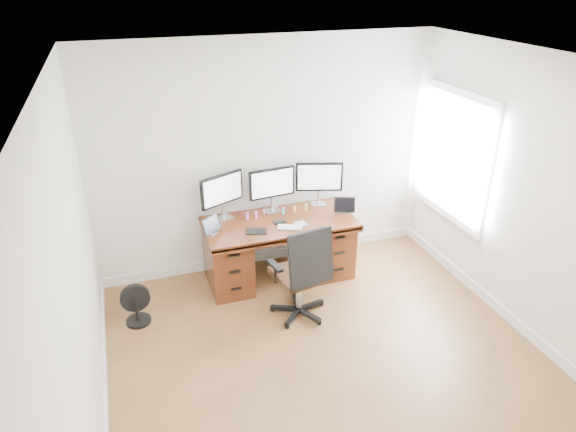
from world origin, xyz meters
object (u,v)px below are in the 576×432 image
object	(u,v)px
monitor_center	(272,184)
keyboard	(290,227)
desk	(279,246)
floor_fan	(136,305)
office_chair	(301,287)

from	to	relation	value
monitor_center	keyboard	distance (m)	0.58
desk	monitor_center	distance (m)	0.72
keyboard	desk	bearing A→B (deg)	126.16
desk	monitor_center	size ratio (longest dim) A/B	3.09
floor_fan	keyboard	world-z (taller)	keyboard
desk	keyboard	size ratio (longest dim) A/B	6.37
desk	floor_fan	distance (m)	1.70
office_chair	floor_fan	size ratio (longest dim) A/B	2.45
monitor_center	floor_fan	bearing A→B (deg)	-165.52
office_chair	monitor_center	distance (m)	1.28
desk	floor_fan	size ratio (longest dim) A/B	3.87
monitor_center	desk	bearing A→B (deg)	-95.72
floor_fan	keyboard	bearing A→B (deg)	2.94
office_chair	monitor_center	xyz separation A→B (m)	(0.02, 1.04, 0.73)
office_chair	floor_fan	distance (m)	1.70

